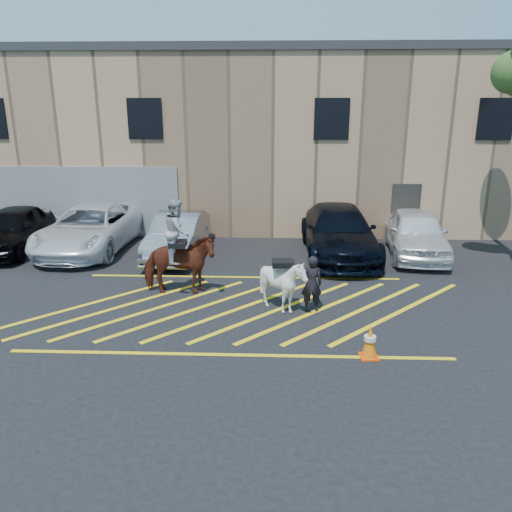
{
  "coord_description": "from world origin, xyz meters",
  "views": [
    {
      "loc": [
        0.92,
        -12.31,
        5.1
      ],
      "look_at": [
        0.44,
        0.2,
        1.3
      ],
      "focal_mm": 35.0,
      "sensor_mm": 36.0,
      "label": 1
    }
  ],
  "objects_px": {
    "car_black_suv": "(12,229)",
    "mounted_bay": "(178,257)",
    "handler": "(312,284)",
    "car_white_pickup": "(91,228)",
    "car_silver_sedan": "(178,235)",
    "traffic_cone": "(370,342)",
    "car_blue_suv": "(339,232)",
    "saddled_white": "(283,284)",
    "car_white_suv": "(416,233)"
  },
  "relations": [
    {
      "from": "car_blue_suv",
      "to": "saddled_white",
      "type": "distance_m",
      "value": 5.52
    },
    {
      "from": "car_black_suv",
      "to": "car_white_suv",
      "type": "xyz_separation_m",
      "value": [
        14.45,
        0.03,
        0.0
      ]
    },
    {
      "from": "car_silver_sedan",
      "to": "car_white_pickup",
      "type": "bearing_deg",
      "value": 171.03
    },
    {
      "from": "traffic_cone",
      "to": "car_black_suv",
      "type": "bearing_deg",
      "value": 146.49
    },
    {
      "from": "car_black_suv",
      "to": "traffic_cone",
      "type": "xyz_separation_m",
      "value": [
        11.49,
        -7.61,
        -0.43
      ]
    },
    {
      "from": "car_blue_suv",
      "to": "traffic_cone",
      "type": "height_order",
      "value": "car_blue_suv"
    },
    {
      "from": "car_white_suv",
      "to": "car_black_suv",
      "type": "bearing_deg",
      "value": -173.17
    },
    {
      "from": "car_silver_sedan",
      "to": "car_white_suv",
      "type": "distance_m",
      "value": 8.36
    },
    {
      "from": "car_blue_suv",
      "to": "handler",
      "type": "relative_size",
      "value": 3.9
    },
    {
      "from": "traffic_cone",
      "to": "car_white_pickup",
      "type": "bearing_deg",
      "value": 137.84
    },
    {
      "from": "car_silver_sedan",
      "to": "car_blue_suv",
      "type": "bearing_deg",
      "value": 5.72
    },
    {
      "from": "car_blue_suv",
      "to": "car_white_suv",
      "type": "xyz_separation_m",
      "value": [
        2.72,
        0.09,
        -0.04
      ]
    },
    {
      "from": "car_black_suv",
      "to": "handler",
      "type": "relative_size",
      "value": 3.17
    },
    {
      "from": "car_silver_sedan",
      "to": "saddled_white",
      "type": "xyz_separation_m",
      "value": [
        3.6,
        -4.8,
        -0.0
      ]
    },
    {
      "from": "car_black_suv",
      "to": "traffic_cone",
      "type": "height_order",
      "value": "car_black_suv"
    },
    {
      "from": "car_black_suv",
      "to": "handler",
      "type": "xyz_separation_m",
      "value": [
        10.43,
        -5.17,
        -0.06
      ]
    },
    {
      "from": "car_white_suv",
      "to": "car_silver_sedan",
      "type": "bearing_deg",
      "value": -170.37
    },
    {
      "from": "car_white_pickup",
      "to": "handler",
      "type": "height_order",
      "value": "car_white_pickup"
    },
    {
      "from": "saddled_white",
      "to": "traffic_cone",
      "type": "xyz_separation_m",
      "value": [
        1.79,
        -2.42,
        -0.37
      ]
    },
    {
      "from": "handler",
      "to": "mounted_bay",
      "type": "height_order",
      "value": "mounted_bay"
    },
    {
      "from": "handler",
      "to": "saddled_white",
      "type": "xyz_separation_m",
      "value": [
        -0.73,
        -0.02,
        -0.01
      ]
    },
    {
      "from": "car_silver_sedan",
      "to": "mounted_bay",
      "type": "distance_m",
      "value": 3.78
    },
    {
      "from": "car_blue_suv",
      "to": "saddled_white",
      "type": "relative_size",
      "value": 3.99
    },
    {
      "from": "car_blue_suv",
      "to": "traffic_cone",
      "type": "xyz_separation_m",
      "value": [
        -0.24,
        -7.55,
        -0.47
      ]
    },
    {
      "from": "traffic_cone",
      "to": "saddled_white",
      "type": "bearing_deg",
      "value": 126.53
    },
    {
      "from": "handler",
      "to": "car_white_pickup",
      "type": "bearing_deg",
      "value": -38.25
    },
    {
      "from": "car_silver_sedan",
      "to": "handler",
      "type": "bearing_deg",
      "value": -45.46
    },
    {
      "from": "car_silver_sedan",
      "to": "saddled_white",
      "type": "relative_size",
      "value": 3.07
    },
    {
      "from": "car_white_pickup",
      "to": "saddled_white",
      "type": "height_order",
      "value": "car_white_pickup"
    },
    {
      "from": "mounted_bay",
      "to": "car_white_pickup",
      "type": "bearing_deg",
      "value": 132.86
    },
    {
      "from": "mounted_bay",
      "to": "traffic_cone",
      "type": "xyz_separation_m",
      "value": [
        4.66,
        -3.52,
        -0.72
      ]
    },
    {
      "from": "car_black_suv",
      "to": "car_white_pickup",
      "type": "height_order",
      "value": "car_white_pickup"
    },
    {
      "from": "car_silver_sedan",
      "to": "traffic_cone",
      "type": "relative_size",
      "value": 6.1
    },
    {
      "from": "car_silver_sedan",
      "to": "car_black_suv",
      "type": "bearing_deg",
      "value": 178.62
    },
    {
      "from": "car_white_pickup",
      "to": "mounted_bay",
      "type": "relative_size",
      "value": 2.14
    },
    {
      "from": "car_black_suv",
      "to": "mounted_bay",
      "type": "bearing_deg",
      "value": -35.11
    },
    {
      "from": "mounted_bay",
      "to": "car_white_suv",
      "type": "bearing_deg",
      "value": 28.4
    },
    {
      "from": "car_white_suv",
      "to": "traffic_cone",
      "type": "xyz_separation_m",
      "value": [
        -2.96,
        -7.64,
        -0.44
      ]
    },
    {
      "from": "car_black_suv",
      "to": "saddled_white",
      "type": "relative_size",
      "value": 3.24
    },
    {
      "from": "mounted_bay",
      "to": "car_blue_suv",
      "type": "bearing_deg",
      "value": 39.45
    },
    {
      "from": "mounted_bay",
      "to": "traffic_cone",
      "type": "relative_size",
      "value": 3.7
    },
    {
      "from": "car_white_pickup",
      "to": "mounted_bay",
      "type": "distance_m",
      "value": 5.94
    },
    {
      "from": "car_black_suv",
      "to": "car_white_suv",
      "type": "distance_m",
      "value": 14.45
    },
    {
      "from": "traffic_cone",
      "to": "mounted_bay",
      "type": "bearing_deg",
      "value": 142.89
    },
    {
      "from": "saddled_white",
      "to": "car_white_pickup",
      "type": "bearing_deg",
      "value": 141.68
    },
    {
      "from": "car_white_suv",
      "to": "saddled_white",
      "type": "bearing_deg",
      "value": -125.58
    },
    {
      "from": "car_white_suv",
      "to": "handler",
      "type": "xyz_separation_m",
      "value": [
        -4.02,
        -5.2,
        -0.06
      ]
    },
    {
      "from": "car_white_suv",
      "to": "mounted_bay",
      "type": "relative_size",
      "value": 1.74
    },
    {
      "from": "traffic_cone",
      "to": "car_silver_sedan",
      "type": "bearing_deg",
      "value": 126.77
    },
    {
      "from": "car_white_pickup",
      "to": "car_white_suv",
      "type": "xyz_separation_m",
      "value": [
        11.65,
        -0.23,
        -0.0
      ]
    }
  ]
}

